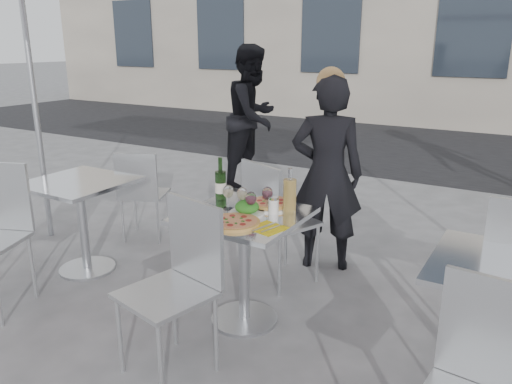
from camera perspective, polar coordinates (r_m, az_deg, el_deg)
The scene contains 22 objects.
ground at distance 3.42m, azimuth -1.33°, elevation -14.41°, with size 80.00×80.00×0.00m, color #5E5E61.
street_asphalt at distance 9.28m, azimuth 20.52°, elevation 4.70°, with size 24.00×5.00×0.00m, color black.
main_table at distance 3.17m, azimuth -1.39°, elevation -6.06°, with size 0.72×0.72×0.75m.
side_table_left at distance 4.12m, azimuth -19.36°, elevation -1.59°, with size 0.72×0.72×0.75m.
side_table_right at distance 2.76m, azimuth 26.61°, elevation -11.59°, with size 0.72×0.72×0.75m.
chair_far at distance 3.67m, azimuth 1.96°, elevation -2.45°, with size 0.57×0.58×0.95m.
chair_near at distance 2.77m, azimuth -8.70°, elevation -9.17°, with size 0.52×0.53×0.96m.
side_chair_lfar at distance 4.63m, azimuth -13.01°, elevation 0.40°, with size 0.51×0.52×0.85m.
woman_diner at distance 3.96m, azimuth 8.11°, elevation 2.00°, with size 0.56×0.37×1.55m, color black.
pedestrian_a at distance 6.30m, azimuth -0.34°, elevation 8.61°, with size 0.85×0.66×1.75m, color black.
pizza_near at distance 2.92m, azimuth -2.48°, elevation -3.46°, with size 0.30×0.30×0.02m.
pizza_far at distance 3.23m, azimuth 1.69°, elevation -1.34°, with size 0.31×0.31×0.03m.
salad_plate at distance 3.08m, azimuth -1.03°, elevation -1.86°, with size 0.22×0.22×0.09m.
wine_bottle at distance 3.33m, azimuth -4.06°, elevation 0.92°, with size 0.07×0.08×0.29m.
carafe at distance 3.06m, azimuth 3.87°, elevation -0.41°, with size 0.08×0.08×0.29m.
sugar_shaker at distance 3.08m, azimuth 2.02°, elevation -1.53°, with size 0.06×0.06×0.11m.
wineglass_white_a at distance 3.15m, azimuth -3.19°, elevation -0.05°, with size 0.07×0.07×0.16m.
wineglass_white_b at distance 3.10m, azimuth -1.57°, elevation -0.30°, with size 0.07×0.07×0.16m.
wineglass_red_a at distance 3.01m, azimuth -0.58°, elevation -0.85°, with size 0.07×0.07×0.16m.
wineglass_red_b at distance 3.12m, azimuth 1.29°, elevation -0.24°, with size 0.07×0.07×0.16m.
napkin_left at distance 3.06m, azimuth -7.58°, elevation -2.80°, with size 0.21×0.21×0.01m.
napkin_right at distance 2.85m, azimuth 1.34°, elevation -4.11°, with size 0.22×0.22×0.01m.
Camera 1 is at (1.56, -2.48, 1.77)m, focal length 35.00 mm.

